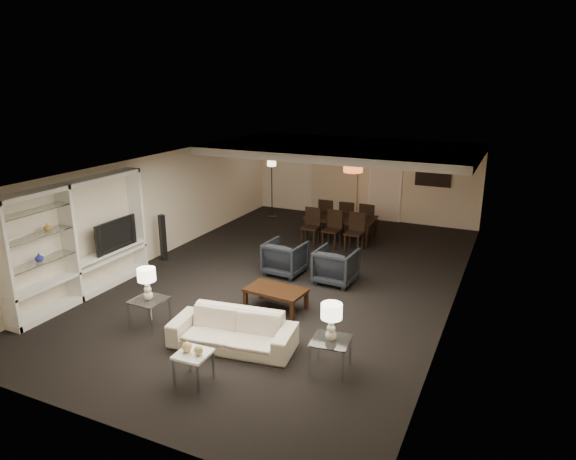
# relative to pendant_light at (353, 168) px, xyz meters

# --- Properties ---
(floor) EXTENTS (11.00, 11.00, 0.00)m
(floor) POSITION_rel_pendant_light_xyz_m (-0.30, -3.50, -1.92)
(floor) COLOR black
(floor) RESTS_ON ground
(ceiling) EXTENTS (7.00, 11.00, 0.02)m
(ceiling) POSITION_rel_pendant_light_xyz_m (-0.30, -3.50, 0.58)
(ceiling) COLOR silver
(ceiling) RESTS_ON ground
(wall_back) EXTENTS (7.00, 0.02, 2.50)m
(wall_back) POSITION_rel_pendant_light_xyz_m (-0.30, 2.00, -0.67)
(wall_back) COLOR beige
(wall_back) RESTS_ON ground
(wall_front) EXTENTS (7.00, 0.02, 2.50)m
(wall_front) POSITION_rel_pendant_light_xyz_m (-0.30, -9.00, -0.67)
(wall_front) COLOR beige
(wall_front) RESTS_ON ground
(wall_left) EXTENTS (0.02, 11.00, 2.50)m
(wall_left) POSITION_rel_pendant_light_xyz_m (-3.80, -3.50, -0.67)
(wall_left) COLOR beige
(wall_left) RESTS_ON ground
(wall_right) EXTENTS (0.02, 11.00, 2.50)m
(wall_right) POSITION_rel_pendant_light_xyz_m (3.20, -3.50, -0.67)
(wall_right) COLOR beige
(wall_right) RESTS_ON ground
(ceiling_soffit) EXTENTS (7.00, 4.00, 0.20)m
(ceiling_soffit) POSITION_rel_pendant_light_xyz_m (-0.30, 0.00, 0.48)
(ceiling_soffit) COLOR silver
(ceiling_soffit) RESTS_ON ceiling
(curtains) EXTENTS (1.50, 0.12, 2.40)m
(curtains) POSITION_rel_pendant_light_xyz_m (-1.20, 1.92, -0.72)
(curtains) COLOR beige
(curtains) RESTS_ON wall_back
(door) EXTENTS (0.90, 0.05, 2.10)m
(door) POSITION_rel_pendant_light_xyz_m (0.40, 1.97, -0.87)
(door) COLOR silver
(door) RESTS_ON wall_back
(painting) EXTENTS (0.95, 0.04, 0.65)m
(painting) POSITION_rel_pendant_light_xyz_m (1.80, 1.96, -0.37)
(painting) COLOR #142D38
(painting) RESTS_ON wall_back
(media_unit) EXTENTS (0.38, 3.40, 2.35)m
(media_unit) POSITION_rel_pendant_light_xyz_m (-3.61, -6.10, -0.74)
(media_unit) COLOR white
(media_unit) RESTS_ON wall_left
(pendant_light) EXTENTS (0.52, 0.52, 0.24)m
(pendant_light) POSITION_rel_pendant_light_xyz_m (0.00, 0.00, 0.00)
(pendant_light) COLOR #D8591E
(pendant_light) RESTS_ON ceiling_soffit
(sofa) EXTENTS (2.13, 1.07, 0.60)m
(sofa) POSITION_rel_pendant_light_xyz_m (0.14, -6.61, -1.62)
(sofa) COLOR beige
(sofa) RESTS_ON floor
(coffee_table) EXTENTS (1.17, 0.75, 0.40)m
(coffee_table) POSITION_rel_pendant_light_xyz_m (0.14, -5.01, -1.72)
(coffee_table) COLOR black
(coffee_table) RESTS_ON floor
(armchair_left) EXTENTS (0.86, 0.89, 0.76)m
(armchair_left) POSITION_rel_pendant_light_xyz_m (-0.46, -3.31, -1.54)
(armchair_left) COLOR black
(armchair_left) RESTS_ON floor
(armchair_right) EXTENTS (0.85, 0.88, 0.76)m
(armchair_right) POSITION_rel_pendant_light_xyz_m (0.74, -3.31, -1.54)
(armchair_right) COLOR black
(armchair_right) RESTS_ON floor
(side_table_left) EXTENTS (0.58, 0.58, 0.52)m
(side_table_left) POSITION_rel_pendant_light_xyz_m (-1.56, -6.61, -1.66)
(side_table_left) COLOR white
(side_table_left) RESTS_ON floor
(side_table_right) EXTENTS (0.62, 0.62, 0.52)m
(side_table_right) POSITION_rel_pendant_light_xyz_m (1.84, -6.61, -1.66)
(side_table_right) COLOR white
(side_table_right) RESTS_ON floor
(table_lamp_left) EXTENTS (0.34, 0.34, 0.58)m
(table_lamp_left) POSITION_rel_pendant_light_xyz_m (-1.56, -6.61, -1.11)
(table_lamp_left) COLOR #EAE4C5
(table_lamp_left) RESTS_ON side_table_left
(table_lamp_right) EXTENTS (0.34, 0.34, 0.58)m
(table_lamp_right) POSITION_rel_pendant_light_xyz_m (1.84, -6.61, -1.11)
(table_lamp_right) COLOR beige
(table_lamp_right) RESTS_ON side_table_right
(marble_table) EXTENTS (0.48, 0.48, 0.47)m
(marble_table) POSITION_rel_pendant_light_xyz_m (0.14, -7.71, -1.69)
(marble_table) COLOR white
(marble_table) RESTS_ON floor
(gold_gourd_a) EXTENTS (0.15, 0.15, 0.15)m
(gold_gourd_a) POSITION_rel_pendant_light_xyz_m (0.04, -7.71, -1.38)
(gold_gourd_a) COLOR #E5C079
(gold_gourd_a) RESTS_ON marble_table
(gold_gourd_b) EXTENTS (0.13, 0.13, 0.13)m
(gold_gourd_b) POSITION_rel_pendant_light_xyz_m (0.24, -7.71, -1.39)
(gold_gourd_b) COLOR tan
(gold_gourd_b) RESTS_ON marble_table
(television) EXTENTS (1.14, 0.15, 0.65)m
(television) POSITION_rel_pendant_light_xyz_m (-3.58, -5.26, -0.84)
(television) COLOR black
(television) RESTS_ON media_unit
(vase_blue) EXTENTS (0.16, 0.16, 0.16)m
(vase_blue) POSITION_rel_pendant_light_xyz_m (-3.61, -7.06, -0.78)
(vase_blue) COLOR #252DA3
(vase_blue) RESTS_ON media_unit
(vase_amber) EXTENTS (0.15, 0.15, 0.16)m
(vase_amber) POSITION_rel_pendant_light_xyz_m (-3.61, -6.79, -0.28)
(vase_amber) COLOR #AB8839
(vase_amber) RESTS_ON media_unit
(floor_speaker) EXTENTS (0.16, 0.16, 1.13)m
(floor_speaker) POSITION_rel_pendant_light_xyz_m (-3.50, -3.73, -1.36)
(floor_speaker) COLOR black
(floor_speaker) RESTS_ON floor
(dining_table) EXTENTS (1.88, 1.10, 0.65)m
(dining_table) POSITION_rel_pendant_light_xyz_m (-0.15, -0.49, -1.60)
(dining_table) COLOR black
(dining_table) RESTS_ON floor
(chair_nl) EXTENTS (0.46, 0.46, 0.96)m
(chair_nl) POSITION_rel_pendant_light_xyz_m (-0.75, -1.14, -1.44)
(chair_nl) COLOR black
(chair_nl) RESTS_ON floor
(chair_nm) EXTENTS (0.48, 0.48, 0.96)m
(chair_nm) POSITION_rel_pendant_light_xyz_m (-0.15, -1.14, -1.44)
(chair_nm) COLOR black
(chair_nm) RESTS_ON floor
(chair_nr) EXTENTS (0.46, 0.46, 0.96)m
(chair_nr) POSITION_rel_pendant_light_xyz_m (0.45, -1.14, -1.44)
(chair_nr) COLOR black
(chair_nr) RESTS_ON floor
(chair_fl) EXTENTS (0.46, 0.46, 0.96)m
(chair_fl) POSITION_rel_pendant_light_xyz_m (-0.75, 0.16, -1.44)
(chair_fl) COLOR black
(chair_fl) RESTS_ON floor
(chair_fm) EXTENTS (0.49, 0.49, 0.96)m
(chair_fm) POSITION_rel_pendant_light_xyz_m (-0.15, 0.16, -1.44)
(chair_fm) COLOR black
(chair_fm) RESTS_ON floor
(chair_fr) EXTENTS (0.47, 0.47, 0.96)m
(chair_fr) POSITION_rel_pendant_light_xyz_m (0.45, 0.16, -1.44)
(chair_fr) COLOR black
(chair_fr) RESTS_ON floor
(floor_lamp) EXTENTS (0.35, 0.35, 1.87)m
(floor_lamp) POSITION_rel_pendant_light_xyz_m (-2.87, 0.86, -0.98)
(floor_lamp) COLOR black
(floor_lamp) RESTS_ON floor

